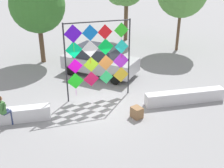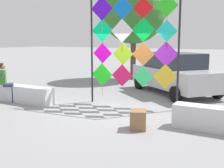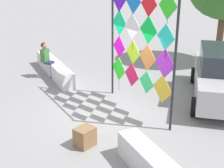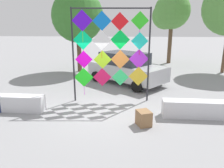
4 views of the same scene
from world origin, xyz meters
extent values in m
plane|color=gray|center=(0.00, 0.00, 0.00)|extent=(120.00, 120.00, 0.00)
cube|color=silver|center=(-4.22, -0.42, 0.31)|extent=(3.99, 0.50, 0.62)
cube|color=silver|center=(4.22, -0.42, 0.31)|extent=(3.99, 0.50, 0.62)
cylinder|color=#232328|center=(-1.35, 0.92, 1.94)|extent=(0.07, 0.07, 3.89)
cylinder|color=#232328|center=(1.79, 1.19, 1.94)|extent=(0.07, 0.07, 3.89)
cylinder|color=#232328|center=(0.22, 1.06, 3.84)|extent=(3.14, 0.33, 0.06)
cube|color=#20E822|center=(-0.94, 0.96, 1.04)|extent=(0.83, 0.08, 0.83)
cylinder|color=#E516E3|center=(-0.94, 0.97, 0.44)|extent=(0.02, 0.02, 0.37)
cube|color=#D51751|center=(-0.16, 1.03, 1.05)|extent=(0.79, 0.08, 0.79)
cube|color=#30D46E|center=(0.61, 1.11, 1.04)|extent=(0.72, 0.08, 0.73)
cube|color=gold|center=(1.38, 1.15, 1.10)|extent=(0.83, 0.08, 0.83)
cube|color=#F009D9|center=(-0.91, 0.95, 1.81)|extent=(0.73, 0.08, 0.74)
cube|color=#A7E822|center=(-0.13, 1.04, 1.80)|extent=(0.76, 0.08, 0.76)
cube|color=orange|center=(0.60, 1.11, 1.81)|extent=(0.80, 0.08, 0.80)
cube|color=#AD2CDD|center=(1.38, 1.17, 1.83)|extent=(0.83, 0.08, 0.83)
cube|color=#05EC88|center=(-0.92, 0.96, 2.61)|extent=(0.81, 0.08, 0.81)
cylinder|color=#E51670|center=(-0.92, 0.97, 2.05)|extent=(0.02, 0.02, 0.31)
cube|color=white|center=(-0.16, 1.00, 2.60)|extent=(0.81, 0.08, 0.81)
cylinder|color=orange|center=(-0.16, 1.01, 2.03)|extent=(0.02, 0.02, 0.32)
cube|color=#07D944|center=(0.59, 1.10, 2.62)|extent=(0.80, 0.08, 0.81)
cube|color=#1EDAC6|center=(1.39, 1.14, 2.57)|extent=(0.71, 0.07, 0.71)
cylinder|color=red|center=(1.39, 1.15, 2.11)|extent=(0.02, 0.02, 0.21)
cube|color=#540FDF|center=(-0.92, 0.94, 3.37)|extent=(0.84, 0.09, 0.85)
cylinder|color=#A1E516|center=(-0.92, 0.95, 2.74)|extent=(0.02, 0.02, 0.42)
cube|color=blue|center=(-0.14, 1.01, 3.36)|extent=(0.77, 0.08, 0.77)
cylinder|color=orange|center=(-0.14, 1.02, 2.80)|extent=(0.02, 0.02, 0.34)
cube|color=red|center=(0.57, 1.10, 3.34)|extent=(0.72, 0.07, 0.72)
cube|color=#2CCF22|center=(1.37, 1.16, 3.37)|extent=(0.72, 0.08, 0.73)
cylinder|color=#D916E5|center=(1.37, 1.17, 2.83)|extent=(0.02, 0.02, 0.36)
cylinder|color=navy|center=(-3.81, -0.63, 0.31)|extent=(0.11, 0.11, 0.62)
cylinder|color=navy|center=(-3.94, -0.74, 0.65)|extent=(0.34, 0.32, 0.13)
cube|color=navy|center=(-3.77, -0.59, 0.04)|extent=(0.24, 0.24, 0.09)
cylinder|color=navy|center=(-3.92, -0.50, 0.31)|extent=(0.11, 0.11, 0.62)
cylinder|color=navy|center=(-4.05, -0.62, 0.65)|extent=(0.34, 0.32, 0.13)
cube|color=navy|center=(-3.88, -0.46, 0.04)|extent=(0.24, 0.24, 0.09)
cube|color=#3D7538|center=(-4.12, -0.79, 0.94)|extent=(0.39, 0.40, 0.52)
cylinder|color=#3D7538|center=(-3.96, -0.94, 0.99)|extent=(0.19, 0.18, 0.31)
cube|color=#B7B7BC|center=(0.81, 4.10, 0.70)|extent=(4.68, 4.32, 0.80)
cube|color=#282D38|center=(0.69, 4.20, 1.42)|extent=(3.01, 2.89, 0.64)
cylinder|color=black|center=(2.60, 3.88, 0.30)|extent=(0.61, 0.56, 0.60)
cylinder|color=black|center=(1.38, 2.39, 0.30)|extent=(0.61, 0.56, 0.60)
cylinder|color=black|center=(0.24, 5.80, 0.30)|extent=(0.61, 0.56, 0.60)
cylinder|color=black|center=(-0.97, 4.32, 0.30)|extent=(0.61, 0.56, 0.60)
cube|color=olive|center=(1.51, -1.25, 0.25)|extent=(0.56, 0.60, 0.50)
cylinder|color=brown|center=(4.38, 11.35, 1.74)|extent=(0.34, 0.34, 3.48)
cylinder|color=brown|center=(-2.62, 7.08, 1.37)|extent=(0.31, 0.31, 2.75)
sphere|color=#38752D|center=(-2.62, 7.08, 3.80)|extent=(3.52, 3.52, 3.52)
sphere|color=#38752D|center=(-1.89, 7.85, 3.86)|extent=(1.79, 1.79, 1.79)
sphere|color=#38752D|center=(-3.02, 6.51, 3.83)|extent=(1.83, 1.83, 1.83)
cylinder|color=brown|center=(7.48, 7.60, 1.61)|extent=(0.22, 0.22, 3.23)
camera|label=1|loc=(-1.76, -11.04, 6.35)|focal=43.16mm
camera|label=2|loc=(4.48, -7.84, 2.32)|focal=46.00mm
camera|label=3|loc=(7.96, -3.60, 4.27)|focal=49.42mm
camera|label=4|loc=(1.05, -7.71, 3.15)|focal=34.02mm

